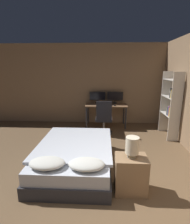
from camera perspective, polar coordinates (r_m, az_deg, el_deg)
name	(u,v)px	position (r m, az deg, el deg)	size (l,w,h in m)	color
ground_plane	(107,215)	(2.70, 4.02, -30.54)	(20.00, 20.00, 0.00)	brown
wall_back	(106,85)	(6.06, 3.68, 8.91)	(12.00, 0.06, 2.70)	#8E7051
bed	(75,156)	(3.51, -6.58, -14.01)	(1.40, 1.96, 0.56)	#2D2D33
nightstand	(131,174)	(2.94, 11.54, -19.26)	(0.48, 0.38, 0.59)	#997551
bedside_lamp	(132,146)	(2.70, 12.05, -10.69)	(0.20, 0.20, 0.32)	gray
desk	(106,107)	(5.77, 3.66, 1.59)	(1.35, 0.67, 0.74)	#846042
monitor_left	(97,96)	(5.94, 0.80, 5.11)	(0.53, 0.16, 0.39)	black
monitor_right	(115,97)	(5.95, 6.57, 5.03)	(0.53, 0.16, 0.39)	black
keyboard	(106,106)	(5.52, 3.69, 2.10)	(0.36, 0.13, 0.02)	black
computer_mouse	(115,105)	(5.53, 6.47, 2.15)	(0.07, 0.05, 0.04)	black
office_chair	(104,120)	(5.12, 2.90, -2.79)	(0.52, 0.52, 1.01)	black
bookshelf	(172,103)	(5.18, 23.77, 2.75)	(0.28, 0.81, 1.81)	beige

